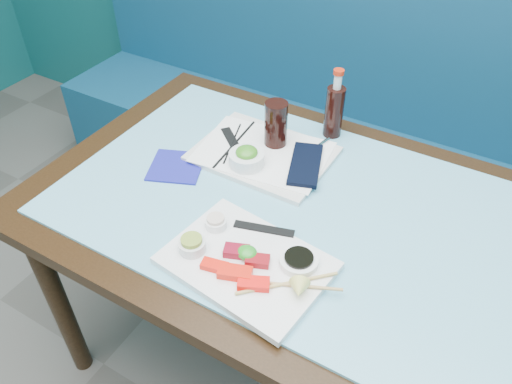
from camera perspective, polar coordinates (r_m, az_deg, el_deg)
The scene contains 34 objects.
booth_bench at distance 2.16m, azimuth 14.22°, elevation 4.05°, with size 3.00×0.56×1.17m.
dining_table at distance 1.36m, azimuth 4.52°, elevation -4.31°, with size 1.40×0.90×0.75m.
glass_top at distance 1.30m, azimuth 4.72°, elevation -1.60°, with size 1.22×0.76×0.01m, color #67B2CE.
sashimi_plate at distance 1.14m, azimuth -1.05°, elevation -8.12°, with size 0.36×0.26×0.02m, color white.
salmon_left at distance 1.12m, azimuth -4.75°, elevation -8.41°, with size 0.06×0.03×0.01m, color red.
salmon_mid at distance 1.10m, azimuth -2.42°, elevation -9.19°, with size 0.07×0.04×0.02m, color red.
salmon_right at distance 1.08m, azimuth -0.28°, elevation -10.43°, with size 0.07×0.03×0.02m, color #FF100A.
tuna_left at distance 1.14m, azimuth -2.23°, elevation -6.77°, with size 0.06×0.04×0.02m, color maroon.
tuna_right at distance 1.12m, azimuth 0.17°, elevation -7.84°, with size 0.05×0.03×0.02m, color maroon.
seaweed_garnish at distance 1.13m, azimuth -1.02°, elevation -6.96°, with size 0.05×0.04×0.03m, color #248E20.
ramekin_wasabi at distance 1.16m, azimuth -7.32°, elevation -6.10°, with size 0.06×0.06×0.03m, color white.
wasabi_fill at distance 1.14m, azimuth -7.40°, elevation -5.47°, with size 0.05×0.05×0.01m, color olive.
ramekin_ginger at distance 1.20m, azimuth -4.62°, elevation -3.58°, with size 0.05×0.05×0.02m, color white.
ginger_fill at distance 1.19m, azimuth -4.65°, elevation -3.06°, with size 0.04×0.04×0.01m, color beige.
soy_dish at distance 1.12m, azimuth 4.90°, elevation -7.87°, with size 0.09×0.09×0.02m, color white.
soy_fill at distance 1.12m, azimuth 4.93°, elevation -7.47°, with size 0.07×0.07×0.01m, color black.
lemon_wedge at distance 1.06m, azimuth 4.95°, elevation -11.00°, with size 0.05×0.05×0.04m, color #E8E36E.
chopstick_sleeve at distance 1.20m, azimuth 0.92°, elevation -4.22°, with size 0.15×0.02×0.00m, color black.
wooden_chopstick_a at distance 1.09m, azimuth 3.57°, elevation -10.37°, with size 0.01×0.01×0.23m, color tan.
wooden_chopstick_b at distance 1.09m, azimuth 4.05°, elevation -10.58°, with size 0.01×0.01×0.22m, color tan.
serving_tray at distance 1.45m, azimuth 0.82°, elevation 4.36°, with size 0.38×0.28×0.01m, color silver.
paper_placemat at distance 1.44m, azimuth 0.82°, elevation 4.62°, with size 0.37×0.26×0.00m, color white.
seaweed_bowl at distance 1.39m, azimuth -1.07°, elevation 3.78°, with size 0.10×0.10×0.04m, color white.
seaweed_salad at distance 1.37m, azimuth -1.08°, elevation 4.56°, with size 0.06×0.06×0.03m, color #38831E.
cola_glass at distance 1.44m, azimuth 2.29°, elevation 7.77°, with size 0.07×0.07×0.14m, color black.
navy_pouch at distance 1.39m, azimuth 5.67°, elevation 3.14°, with size 0.08×0.19×0.01m, color black.
fork at distance 1.47m, azimuth 7.24°, elevation 5.31°, with size 0.01×0.01×0.09m, color silver.
black_chopstick_a at distance 1.48m, azimuth -2.72°, elevation 5.61°, with size 0.01×0.01×0.20m, color black.
black_chopstick_b at distance 1.47m, azimuth -2.46°, elevation 5.54°, with size 0.01×0.01×0.26m, color black.
tray_sleeve at distance 1.48m, azimuth -2.59°, elevation 5.55°, with size 0.03×0.17×0.00m, color black.
cola_bottle_body at distance 1.52m, azimuth 8.91°, elevation 9.02°, with size 0.06×0.06×0.16m, color black.
cola_bottle_neck at distance 1.47m, azimuth 9.32°, elevation 12.37°, with size 0.02×0.02×0.04m, color white.
cola_bottle_cap at distance 1.46m, azimuth 9.45°, elevation 13.38°, with size 0.03×0.03×0.01m, color red.
blue_napkin at distance 1.43m, azimuth -9.10°, elevation 2.90°, with size 0.14×0.14×0.01m, color navy.
Camera 1 is at (0.39, 0.57, 1.63)m, focal length 35.00 mm.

